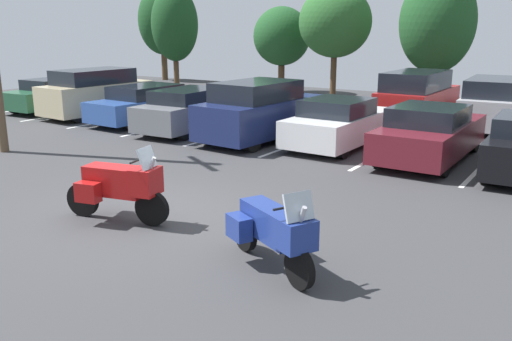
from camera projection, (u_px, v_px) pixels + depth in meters
ground at (151, 216)px, 10.66m from camera, size 44.00×44.00×0.10m
motorcycle_touring at (120, 186)px, 10.08m from camera, size 2.14×1.05×1.47m
motorcycle_second at (273, 229)px, 8.05m from camera, size 1.98×1.29×1.39m
parking_stripes at (262, 138)px, 17.82m from camera, size 24.58×4.68×0.01m
car_green at (54, 95)px, 23.43m from camera, size 1.97×4.30×1.38m
car_champagne at (96, 93)px, 21.95m from camera, size 2.12×4.59×1.89m
car_blue at (149, 104)px, 20.65m from camera, size 2.01×4.93×1.40m
car_grey at (194, 110)px, 19.00m from camera, size 1.98×4.92×1.47m
car_navy at (260, 111)px, 17.30m from camera, size 2.22×4.77×1.89m
car_white at (340, 123)px, 16.49m from camera, size 1.96×4.44×1.46m
car_maroon at (430, 134)px, 14.78m from camera, size 1.93×4.77×1.50m
car_far_red at (418, 96)px, 20.70m from camera, size 1.99×4.71×1.92m
car_far_silver at (494, 104)px, 19.27m from camera, size 2.12×4.67×1.79m
tree_far_left at (282, 36)px, 29.20m from camera, size 3.05×3.05×4.57m
tree_center_left at (437, 22)px, 24.24m from camera, size 3.34×3.34×5.95m
tree_left at (175, 24)px, 31.81m from camera, size 2.73×2.73×5.80m
tree_right at (335, 22)px, 25.99m from camera, size 3.47×3.47×5.42m
tree_rear at (163, 21)px, 36.12m from camera, size 3.24×3.24×6.14m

